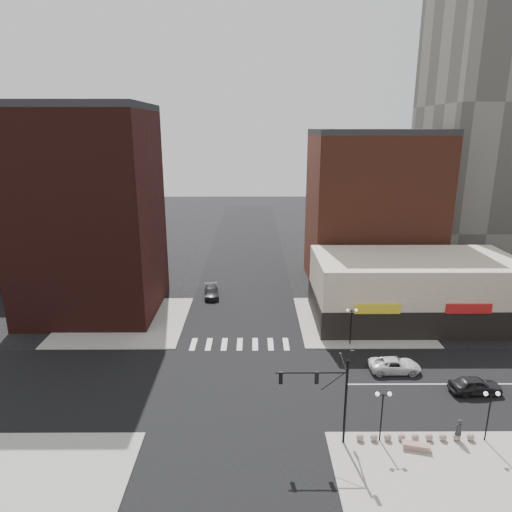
{
  "coord_description": "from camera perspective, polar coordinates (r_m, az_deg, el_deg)",
  "views": [
    {
      "loc": [
        1.48,
        -37.44,
        23.0
      ],
      "look_at": [
        1.68,
        5.06,
        11.0
      ],
      "focal_mm": 32.0,
      "sensor_mm": 36.0,
      "label": 1
    }
  ],
  "objects": [
    {
      "name": "building_nw",
      "position": [
        60.49,
        -20.13,
        4.81
      ],
      "size": [
        16.0,
        15.0,
        25.0
      ],
      "primitive_type": "cube",
      "color": "#341310",
      "rests_on": "ground"
    },
    {
      "name": "street_lamp_ne",
      "position": [
        50.63,
        11.85,
        -7.5
      ],
      "size": [
        1.22,
        0.32,
        4.16
      ],
      "color": "black",
      "rests_on": "sidewalk_ne"
    },
    {
      "name": "dark_sedan_east",
      "position": [
        46.72,
        25.73,
        -14.35
      ],
      "size": [
        4.65,
        2.07,
        1.55
      ],
      "primitive_type": "imported",
      "rotation": [
        0.0,
        0.0,
        1.62
      ],
      "color": "black",
      "rests_on": "ground"
    },
    {
      "name": "traffic_signal",
      "position": [
        35.14,
        9.54,
        -15.35
      ],
      "size": [
        5.59,
        3.09,
        7.77
      ],
      "color": "black",
      "rests_on": "ground"
    },
    {
      "name": "ground",
      "position": [
        43.96,
        -2.24,
        -15.79
      ],
      "size": [
        240.0,
        240.0,
        0.0
      ],
      "primitive_type": "plane",
      "color": "black",
      "rests_on": "ground"
    },
    {
      "name": "road_ew",
      "position": [
        43.96,
        -2.24,
        -15.78
      ],
      "size": [
        200.0,
        14.0,
        0.02
      ],
      "primitive_type": "cube",
      "color": "black",
      "rests_on": "ground"
    },
    {
      "name": "pedestrian",
      "position": [
        39.84,
        23.96,
        -19.25
      ],
      "size": [
        0.75,
        0.6,
        1.8
      ],
      "primitive_type": "imported",
      "rotation": [
        0.0,
        0.0,
        3.44
      ],
      "color": "#2B272D",
      "rests_on": "sidewalk_se"
    },
    {
      "name": "building_ne_row",
      "position": [
        59.32,
        19.02,
        -4.53
      ],
      "size": [
        24.2,
        12.2,
        8.0
      ],
      "color": "beige",
      "rests_on": "ground"
    },
    {
      "name": "building_nw_low",
      "position": [
        80.71,
        -24.79,
        2.14
      ],
      "size": [
        20.0,
        18.0,
        12.0
      ],
      "primitive_type": "cube",
      "color": "#341310",
      "rests_on": "ground"
    },
    {
      "name": "bollard_row",
      "position": [
        39.07,
        19.29,
        -20.58
      ],
      "size": [
        8.96,
        0.56,
        0.56
      ],
      "color": "gray",
      "rests_on": "sidewalk_se"
    },
    {
      "name": "white_suv",
      "position": [
        47.64,
        16.96,
        -12.91
      ],
      "size": [
        4.98,
        2.32,
        1.38
      ],
      "primitive_type": "imported",
      "rotation": [
        0.0,
        0.0,
        1.58
      ],
      "color": "silver",
      "rests_on": "ground"
    },
    {
      "name": "sidewalk_ne",
      "position": [
        58.25,
        12.79,
        -7.84
      ],
      "size": [
        15.0,
        15.0,
        0.12
      ],
      "primitive_type": "cube",
      "color": "gray",
      "rests_on": "ground"
    },
    {
      "name": "street_lamp_se_a",
      "position": [
        36.68,
        15.55,
        -17.38
      ],
      "size": [
        1.22,
        0.32,
        4.16
      ],
      "color": "black",
      "rests_on": "sidewalk_se"
    },
    {
      "name": "building_ne_midrise",
      "position": [
        70.23,
        14.25,
        5.44
      ],
      "size": [
        18.0,
        15.0,
        22.0
      ],
      "primitive_type": "cube",
      "color": "brown",
      "rests_on": "ground"
    },
    {
      "name": "stone_bench",
      "position": [
        38.25,
        19.36,
        -21.53
      ],
      "size": [
        2.09,
        1.09,
        0.47
      ],
      "rotation": [
        0.0,
        0.0,
        -0.25
      ],
      "color": "#987068",
      "rests_on": "sidewalk_se"
    },
    {
      "name": "sidewalk_nw",
      "position": [
        58.98,
        -16.12,
        -7.78
      ],
      "size": [
        15.0,
        15.0,
        0.12
      ],
      "primitive_type": "cube",
      "color": "gray",
      "rests_on": "ground"
    },
    {
      "name": "street_lamp_se_b",
      "position": [
        39.52,
        27.24,
        -16.08
      ],
      "size": [
        1.22,
        0.32,
        4.16
      ],
      "color": "black",
      "rests_on": "sidewalk_se"
    },
    {
      "name": "road_ns",
      "position": [
        43.96,
        -2.24,
        -15.78
      ],
      "size": [
        14.0,
        200.0,
        0.02
      ],
      "primitive_type": "cube",
      "color": "black",
      "rests_on": "ground"
    },
    {
      "name": "dark_sedan_north",
      "position": [
        64.52,
        -5.6,
        -4.52
      ],
      "size": [
        2.53,
        5.1,
        1.42
      ],
      "primitive_type": "imported",
      "rotation": [
        0.0,
        0.0,
        0.11
      ],
      "color": "black",
      "rests_on": "ground"
    },
    {
      "name": "sidewalk_se",
      "position": [
        35.87,
        26.54,
        -25.94
      ],
      "size": [
        18.0,
        14.0,
        0.12
      ],
      "primitive_type": "cube",
      "color": "gray",
      "rests_on": "ground"
    }
  ]
}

